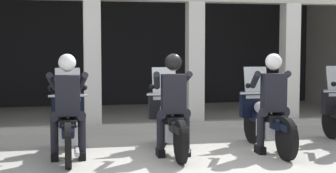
{
  "coord_description": "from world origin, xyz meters",
  "views": [
    {
      "loc": [
        -1.56,
        -7.22,
        1.66
      ],
      "look_at": [
        0.0,
        0.56,
        1.05
      ],
      "focal_mm": 52.79,
      "sensor_mm": 36.0,
      "label": 1
    }
  ],
  "objects_px": {
    "motorcycle_left": "(68,124)",
    "police_officer_center": "(173,96)",
    "motorcycle_center": "(169,121)",
    "motorcycle_right": "(265,119)",
    "police_officer_left": "(68,97)",
    "police_officer_right": "(273,94)"
  },
  "relations": [
    {
      "from": "motorcycle_left",
      "to": "police_officer_right",
      "type": "bearing_deg",
      "value": 3.15
    },
    {
      "from": "motorcycle_center",
      "to": "motorcycle_right",
      "type": "relative_size",
      "value": 1.0
    },
    {
      "from": "motorcycle_left",
      "to": "motorcycle_right",
      "type": "relative_size",
      "value": 1.0
    },
    {
      "from": "police_officer_left",
      "to": "motorcycle_left",
      "type": "bearing_deg",
      "value": 100.55
    },
    {
      "from": "police_officer_center",
      "to": "police_officer_right",
      "type": "xyz_separation_m",
      "value": [
        1.59,
        -0.1,
        0.0
      ]
    },
    {
      "from": "motorcycle_right",
      "to": "motorcycle_left",
      "type": "bearing_deg",
      "value": -170.07
    },
    {
      "from": "police_officer_left",
      "to": "motorcycle_center",
      "type": "xyz_separation_m",
      "value": [
        1.59,
        0.24,
        -0.44
      ]
    },
    {
      "from": "motorcycle_left",
      "to": "police_officer_right",
      "type": "xyz_separation_m",
      "value": [
        3.18,
        -0.43,
        0.44
      ]
    },
    {
      "from": "police_officer_center",
      "to": "motorcycle_left",
      "type": "bearing_deg",
      "value": 178.87
    },
    {
      "from": "police_officer_left",
      "to": "police_officer_right",
      "type": "height_order",
      "value": "same"
    },
    {
      "from": "police_officer_center",
      "to": "motorcycle_center",
      "type": "bearing_deg",
      "value": 100.35
    },
    {
      "from": "police_officer_center",
      "to": "police_officer_left",
      "type": "bearing_deg",
      "value": -171.06
    },
    {
      "from": "motorcycle_center",
      "to": "motorcycle_right",
      "type": "distance_m",
      "value": 1.59
    },
    {
      "from": "motorcycle_center",
      "to": "police_officer_center",
      "type": "bearing_deg",
      "value": -79.65
    },
    {
      "from": "motorcycle_left",
      "to": "police_officer_center",
      "type": "xyz_separation_m",
      "value": [
        1.59,
        -0.33,
        0.44
      ]
    },
    {
      "from": "motorcycle_left",
      "to": "police_officer_center",
      "type": "relative_size",
      "value": 1.29
    },
    {
      "from": "motorcycle_left",
      "to": "police_officer_center",
      "type": "distance_m",
      "value": 1.68
    },
    {
      "from": "police_officer_center",
      "to": "motorcycle_right",
      "type": "xyz_separation_m",
      "value": [
        1.59,
        0.19,
        -0.44
      ]
    },
    {
      "from": "police_officer_center",
      "to": "motorcycle_right",
      "type": "relative_size",
      "value": 0.78
    },
    {
      "from": "police_officer_right",
      "to": "motorcycle_left",
      "type": "bearing_deg",
      "value": -175.14
    },
    {
      "from": "police_officer_center",
      "to": "police_officer_right",
      "type": "bearing_deg",
      "value": 7.1
    },
    {
      "from": "police_officer_right",
      "to": "motorcycle_right",
      "type": "bearing_deg",
      "value": 102.27
    }
  ]
}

